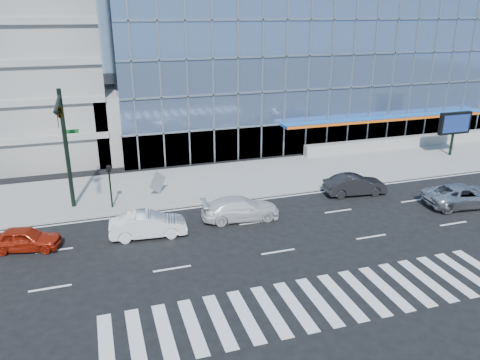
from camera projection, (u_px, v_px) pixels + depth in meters
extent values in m
plane|color=black|center=(254.00, 223.00, 29.83)|extent=(160.00, 160.00, 0.00)
cube|color=gray|center=(221.00, 181.00, 36.96)|extent=(120.00, 8.00, 0.15)
cube|color=#6882AE|center=(294.00, 58.00, 54.53)|extent=(42.00, 26.00, 15.00)
cube|color=gray|center=(129.00, 122.00, 43.18)|extent=(6.00, 8.00, 6.00)
cube|color=gray|center=(442.00, 138.00, 46.87)|extent=(30.00, 0.80, 1.00)
cylinder|color=black|center=(67.00, 150.00, 30.62)|extent=(0.28, 0.28, 8.00)
cylinder|color=black|center=(57.00, 103.00, 26.88)|extent=(0.18, 5.60, 0.18)
imported|color=black|center=(58.00, 118.00, 25.83)|extent=(0.18, 0.22, 1.10)
imported|color=black|center=(59.00, 110.00, 27.80)|extent=(0.48, 2.24, 0.90)
cube|color=#0C591E|center=(72.00, 132.00, 30.34)|extent=(0.90, 0.05, 0.25)
cylinder|color=black|center=(110.00, 186.00, 31.30)|extent=(0.12, 0.12, 3.00)
cube|color=black|center=(109.00, 169.00, 30.72)|extent=(0.30, 0.25, 0.35)
cylinder|color=black|center=(451.00, 144.00, 42.90)|extent=(0.24, 0.24, 2.00)
cube|color=black|center=(455.00, 123.00, 42.22)|extent=(3.20, 0.40, 2.00)
cube|color=#0C193F|center=(457.00, 124.00, 42.02)|extent=(2.80, 0.02, 1.60)
imported|color=#BCBDC1|center=(463.00, 195.00, 32.17)|extent=(5.74, 3.15, 1.52)
imported|color=silver|center=(241.00, 208.00, 30.14)|extent=(5.20, 2.49, 1.46)
imported|color=white|center=(148.00, 225.00, 27.83)|extent=(4.64, 1.95, 1.49)
imported|color=black|center=(355.00, 185.00, 34.18)|extent=(4.66, 2.07, 1.49)
imported|color=#9D1E0C|center=(25.00, 239.00, 26.30)|extent=(4.13, 2.39, 1.32)
cube|color=gray|center=(158.00, 182.00, 33.77)|extent=(1.42, 1.24, 1.83)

